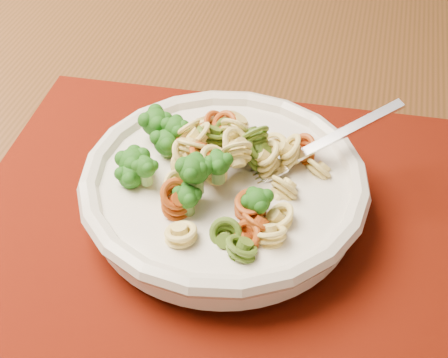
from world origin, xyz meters
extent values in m
cube|color=#593219|center=(0.77, -0.58, 0.71)|extent=(1.67, 1.36, 0.04)
cube|color=#591203|center=(0.69, -0.62, 0.73)|extent=(0.60, 0.52, 0.00)
cylinder|color=silver|center=(0.69, -0.60, 0.73)|extent=(0.11, 0.11, 0.01)
cylinder|color=silver|center=(0.69, -0.60, 0.75)|extent=(0.25, 0.25, 0.03)
torus|color=silver|center=(0.69, -0.60, 0.77)|extent=(0.27, 0.27, 0.02)
camera|label=1|loc=(0.64, -1.02, 1.16)|focal=50.00mm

